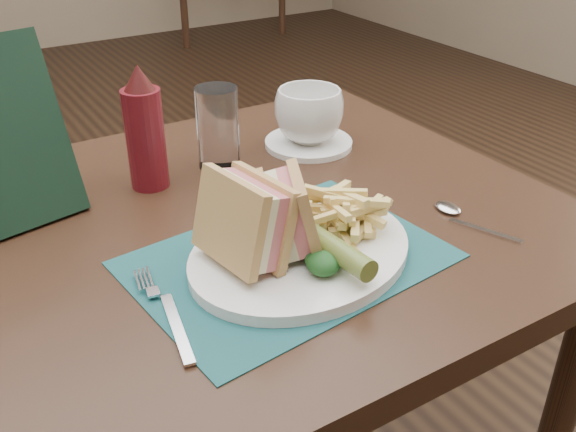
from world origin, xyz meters
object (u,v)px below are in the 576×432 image
Objects in this scene: plate at (301,253)px; sandwich_half_a at (230,225)px; check_presenter at (6,135)px; placemat at (288,259)px; ketchup_bottle at (144,128)px; table_main at (243,410)px; saucer at (309,143)px; drinking_glass at (218,128)px; sandwich_half_b at (270,214)px; coffee_cup at (309,115)px.

sandwich_half_a is at bearing 161.28° from plate.
sandwich_half_a is 0.34m from check_presenter.
placemat is 2.00× the size of ketchup_bottle.
table_main is 0.47m from sandwich_half_a.
table_main is 0.41m from plate.
saucer is (0.29, 0.28, -0.07)m from sandwich_half_a.
placemat is 0.02m from plate.
ketchup_bottle is (-0.07, 0.28, 0.09)m from placemat.
ketchup_bottle is at bearing -176.86° from drinking_glass.
sandwich_half_a is at bearing -113.67° from drinking_glass.
saucer reaches higher than placemat.
saucer is 0.48m from check_presenter.
sandwich_half_b is (-0.01, -0.12, 0.44)m from table_main.
saucer is at bearing 52.68° from placemat.
plate is at bearing -14.20° from sandwich_half_a.
drinking_glass reaches higher than coffee_cup.
ketchup_bottle reaches higher than sandwich_half_b.
placemat is at bearing -127.32° from saucer.
placemat is 3.32× the size of sandwich_half_a.
placemat is at bearing -86.97° from table_main.
drinking_glass is (0.07, 0.28, -0.00)m from sandwich_half_b.
coffee_cup is at bearing 34.61° from sandwich_half_a.
ketchup_bottle is 0.74× the size of check_presenter.
saucer is at bearing 0.00° from coffee_cup.
check_presenter reaches higher than table_main.
plate is 2.00× the size of saucer.
drinking_glass is at bearing 100.93° from sandwich_half_b.
table_main is 0.46m from sandwich_half_b.
table_main is 9.19× the size of sandwich_half_b.
sandwich_half_b is at bearing -130.59° from coffee_cup.
ketchup_bottle reaches higher than sandwich_half_a.
sandwich_half_b is (-0.02, 0.01, 0.07)m from placemat.
coffee_cup is 0.62× the size of ketchup_bottle.
placemat is 0.36m from saucer.
plate is at bearing -124.75° from saucer.
coffee_cup is (0.24, 0.28, -0.01)m from sandwich_half_b.
ketchup_bottle is 0.19m from check_presenter.
check_presenter is at bearing -179.80° from coffee_cup.
saucer is 0.81× the size of ketchup_bottle.
check_presenter is at bearing 131.94° from placemat.
check_presenter is (-0.18, -0.00, 0.03)m from ketchup_bottle.
plate is at bearing -59.02° from check_presenter.
sandwich_half_a is at bearing -135.99° from saucer.
coffee_cup is 0.46× the size of check_presenter.
ketchup_bottle is at bearing 125.14° from sandwich_half_b.
table_main is at bearing 93.03° from placemat.
ketchup_bottle reaches higher than saucer.
check_presenter is (-0.23, 0.27, 0.05)m from sandwich_half_b.
coffee_cup reaches higher than table_main.
ketchup_bottle is (-0.06, 0.15, 0.47)m from table_main.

